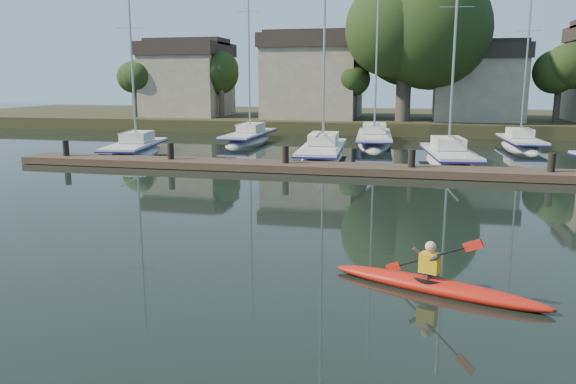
% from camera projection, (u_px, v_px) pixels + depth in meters
% --- Properties ---
extents(ground, '(160.00, 160.00, 0.00)m').
position_uv_depth(ground, '(275.00, 266.00, 13.31)').
color(ground, black).
rests_on(ground, ground).
extents(kayak, '(4.58, 2.19, 1.49)m').
position_uv_depth(kayak, '(435.00, 283.00, 11.71)').
color(kayak, red).
rests_on(kayak, ground).
extents(dock, '(34.00, 2.00, 1.80)m').
position_uv_depth(dock, '(347.00, 169.00, 26.66)').
color(dock, '#4F3C2D').
rests_on(dock, ground).
extents(sailboat_0, '(3.53, 8.28, 12.73)m').
position_uv_depth(sailboat_0, '(136.00, 157.00, 33.54)').
color(sailboat_0, silver).
rests_on(sailboat_0, ground).
extents(sailboat_2, '(2.97, 10.09, 16.50)m').
position_uv_depth(sailboat_2, '(322.00, 161.00, 32.06)').
color(sailboat_2, silver).
rests_on(sailboat_2, ground).
extents(sailboat_3, '(3.33, 8.85, 13.93)m').
position_uv_depth(sailboat_3, '(449.00, 166.00, 30.09)').
color(sailboat_3, silver).
rests_on(sailboat_3, ground).
extents(sailboat_5, '(2.23, 9.38, 15.51)m').
position_uv_depth(sailboat_5, '(249.00, 144.00, 40.45)').
color(sailboat_5, silver).
rests_on(sailboat_5, ground).
extents(sailboat_6, '(3.15, 11.34, 17.80)m').
position_uv_depth(sailboat_6, '(374.00, 146.00, 39.06)').
color(sailboat_6, silver).
rests_on(sailboat_6, ground).
extents(sailboat_7, '(2.50, 8.07, 12.86)m').
position_uv_depth(sailboat_7, '(520.00, 150.00, 36.86)').
color(sailboat_7, silver).
rests_on(sailboat_7, ground).
extents(shore, '(90.00, 25.25, 12.75)m').
position_uv_depth(shore, '(400.00, 92.00, 50.85)').
color(shore, '#2D361B').
rests_on(shore, ground).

